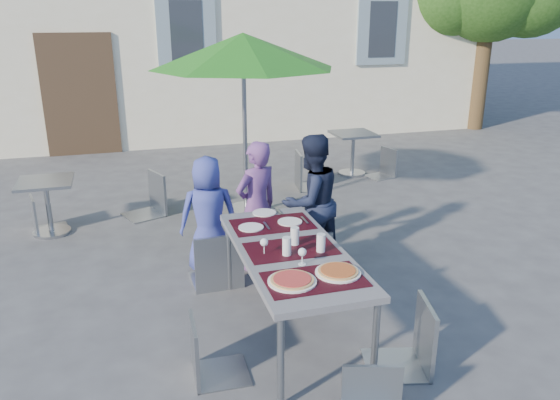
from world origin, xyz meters
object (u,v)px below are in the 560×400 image
object	(u,v)px
chair_2	(309,226)
bg_chair_r_1	(385,146)
chair_5	(376,369)
cafe_table_0	(47,200)
child_0	(209,215)
bg_chair_l_0	(39,193)
chair_4	(415,297)
bg_chair_r_0	(148,169)
pizza_near_left	(292,280)
pizza_near_right	(338,272)
cafe_table_1	(353,147)
child_1	(257,207)
chair_3	(206,315)
patio_umbrella	(243,53)
chair_0	(216,226)
chair_1	(282,225)
dining_table	(291,255)
child_2	(311,202)
bg_chair_l_1	(306,148)

from	to	relation	value
chair_2	bg_chair_r_1	bearing A→B (deg)	52.24
chair_5	cafe_table_0	bearing A→B (deg)	118.55
child_0	bg_chair_l_0	bearing A→B (deg)	-39.29
chair_4	bg_chair_r_0	xyz separation A→B (m)	(-1.64, 3.92, 0.03)
pizza_near_left	chair_4	bearing A→B (deg)	-10.69
pizza_near_right	cafe_table_1	distance (m)	5.20
child_1	chair_5	distance (m)	2.55
chair_3	patio_umbrella	distance (m)	3.76
bg_chair_r_0	chair_0	bearing A→B (deg)	-77.64
child_0	bg_chair_r_1	world-z (taller)	child_0
cafe_table_0	bg_chair_l_0	distance (m)	0.16
chair_2	cafe_table_0	world-z (taller)	chair_2
bg_chair_r_0	child_0	bearing A→B (deg)	-75.43
bg_chair_l_0	chair_4	bearing A→B (deg)	-51.51
chair_0	bg_chair_r_0	size ratio (longest dim) A/B	1.02
chair_1	cafe_table_0	distance (m)	3.07
pizza_near_right	chair_2	bearing A→B (deg)	78.66
bg_chair_l_0	chair_2	bearing A→B (deg)	-37.51
dining_table	child_2	xyz separation A→B (m)	(0.58, 1.16, 0.00)
cafe_table_0	cafe_table_1	size ratio (longest dim) A/B	0.95
chair_2	patio_umbrella	distance (m)	2.48
pizza_near_right	child_0	xyz separation A→B (m)	(-0.63, 1.87, -0.17)
chair_2	chair_5	size ratio (longest dim) A/B	1.08
chair_4	bg_chair_l_1	xyz separation A→B (m)	(0.69, 4.42, 0.04)
chair_0	bg_chair_l_1	xyz separation A→B (m)	(1.84, 2.73, -0.00)
dining_table	chair_3	size ratio (longest dim) A/B	2.10
chair_1	chair_2	size ratio (longest dim) A/B	1.11
pizza_near_right	chair_0	world-z (taller)	chair_0
cafe_table_1	bg_chair_l_0	bearing A→B (deg)	-165.17
chair_5	bg_chair_r_1	distance (m)	5.88
chair_4	bg_chair_r_1	bearing A→B (deg)	65.54
cafe_table_1	chair_3	bearing A→B (deg)	-124.27
bg_chair_r_1	child_1	bearing A→B (deg)	-136.14
child_0	chair_4	bearing A→B (deg)	122.26
pizza_near_left	pizza_near_right	bearing A→B (deg)	5.53
dining_table	chair_3	distance (m)	0.88
bg_chair_l_1	cafe_table_0	bearing A→B (deg)	-166.59
child_2	bg_chair_r_1	distance (m)	3.58
dining_table	pizza_near_left	xyz separation A→B (m)	(-0.16, -0.55, 0.07)
chair_5	bg_chair_r_1	bearing A→B (deg)	62.73
chair_4	bg_chair_l_1	bearing A→B (deg)	81.11
pizza_near_left	chair_3	xyz separation A→B (m)	(-0.59, 0.14, -0.26)
chair_4	child_0	bearing A→B (deg)	119.19
cafe_table_0	bg_chair_l_0	size ratio (longest dim) A/B	0.79
bg_chair_l_1	bg_chair_r_1	size ratio (longest dim) A/B	1.21
child_0	chair_1	bearing A→B (deg)	144.30
chair_1	pizza_near_left	bearing A→B (deg)	-103.86
chair_4	bg_chair_r_1	world-z (taller)	chair_4
child_1	bg_chair_l_1	world-z (taller)	child_1
chair_1	cafe_table_1	xyz separation A→B (m)	(2.20, 3.34, -0.15)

